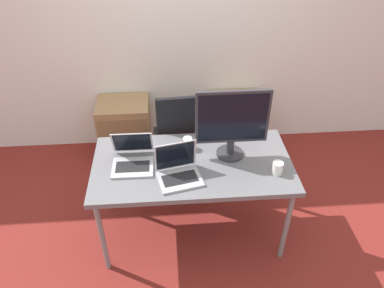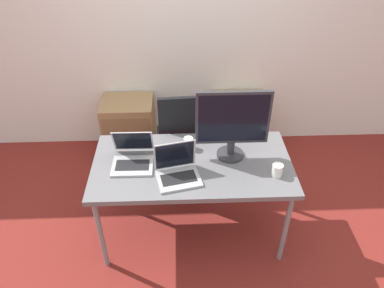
% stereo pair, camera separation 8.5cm
% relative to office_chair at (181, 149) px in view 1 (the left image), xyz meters
% --- Properties ---
extents(ground_plane, '(14.00, 14.00, 0.00)m').
position_rel_office_chair_xyz_m(ground_plane, '(0.06, -0.66, -0.40)').
color(ground_plane, maroon).
extents(wall_back, '(10.00, 0.05, 2.60)m').
position_rel_office_chair_xyz_m(wall_back, '(0.06, 0.74, 0.90)').
color(wall_back, silver).
rests_on(wall_back, ground_plane).
extents(desk, '(1.52, 0.78, 0.76)m').
position_rel_office_chair_xyz_m(desk, '(0.06, -0.66, 0.31)').
color(desk, slate).
rests_on(desk, ground_plane).
extents(office_chair, '(0.56, 0.57, 1.07)m').
position_rel_office_chair_xyz_m(office_chair, '(0.00, 0.00, 0.00)').
color(office_chair, '#232326').
rests_on(office_chair, ground_plane).
extents(cabinet_left, '(0.53, 0.43, 0.65)m').
position_rel_office_chair_xyz_m(cabinet_left, '(-0.57, 0.48, -0.07)').
color(cabinet_left, '#99754C').
rests_on(cabinet_left, ground_plane).
extents(cabinet_right, '(0.53, 0.43, 0.65)m').
position_rel_office_chair_xyz_m(cabinet_right, '(0.62, 0.48, -0.07)').
color(cabinet_right, '#99754C').
rests_on(cabinet_right, ground_plane).
extents(laptop_left, '(0.35, 0.32, 0.25)m').
position_rel_office_chair_xyz_m(laptop_left, '(-0.05, -0.81, 0.42)').
color(laptop_left, '#ADADB2').
rests_on(laptop_left, desk).
extents(laptop_right, '(0.31, 0.32, 0.24)m').
position_rel_office_chair_xyz_m(laptop_right, '(-0.39, -0.64, 0.41)').
color(laptop_right, '#ADADB2').
rests_on(laptop_right, desk).
extents(monitor, '(0.55, 0.21, 0.56)m').
position_rel_office_chair_xyz_m(monitor, '(0.36, -0.58, 0.66)').
color(monitor, '#2D2D33').
rests_on(monitor, desk).
extents(coffee_cup_white, '(0.08, 0.08, 0.10)m').
position_rel_office_chair_xyz_m(coffee_cup_white, '(0.67, -0.82, 0.41)').
color(coffee_cup_white, white).
rests_on(coffee_cup_white, desk).
extents(coffee_cup_brown, '(0.07, 0.07, 0.10)m').
position_rel_office_chair_xyz_m(coffee_cup_brown, '(0.04, -0.47, 0.41)').
color(coffee_cup_brown, brown).
rests_on(coffee_cup_brown, desk).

